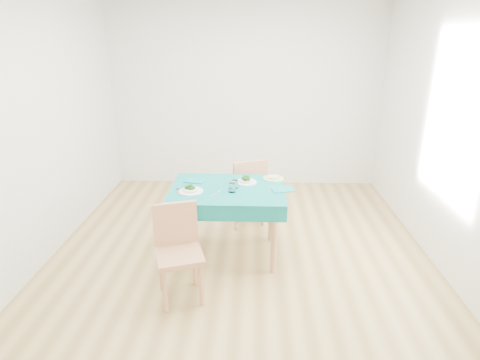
{
  "coord_description": "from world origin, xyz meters",
  "views": [
    {
      "loc": [
        0.14,
        -3.76,
        2.22
      ],
      "look_at": [
        0.0,
        0.0,
        0.85
      ],
      "focal_mm": 30.0,
      "sensor_mm": 36.0,
      "label": 1
    }
  ],
  "objects_px": {
    "table": "(228,222)",
    "chair_far": "(245,182)",
    "chair_near": "(179,250)",
    "bowl_far": "(246,180)",
    "bowl_near": "(191,188)",
    "side_plate": "(273,178)"
  },
  "relations": [
    {
      "from": "table",
      "to": "chair_near",
      "type": "height_order",
      "value": "chair_near"
    },
    {
      "from": "chair_near",
      "to": "chair_far",
      "type": "height_order",
      "value": "chair_far"
    },
    {
      "from": "chair_near",
      "to": "bowl_far",
      "type": "xyz_separation_m",
      "value": [
        0.55,
        0.94,
        0.31
      ]
    },
    {
      "from": "table",
      "to": "chair_far",
      "type": "relative_size",
      "value": 1.07
    },
    {
      "from": "chair_near",
      "to": "bowl_far",
      "type": "bearing_deg",
      "value": 41.26
    },
    {
      "from": "chair_near",
      "to": "bowl_near",
      "type": "bearing_deg",
      "value": 70.33
    },
    {
      "from": "bowl_near",
      "to": "chair_far",
      "type": "bearing_deg",
      "value": 61.01
    },
    {
      "from": "chair_near",
      "to": "bowl_near",
      "type": "relative_size",
      "value": 4.08
    },
    {
      "from": "bowl_far",
      "to": "chair_near",
      "type": "bearing_deg",
      "value": -120.58
    },
    {
      "from": "chair_far",
      "to": "bowl_near",
      "type": "xyz_separation_m",
      "value": [
        -0.51,
        -0.91,
        0.26
      ]
    },
    {
      "from": "chair_near",
      "to": "side_plate",
      "type": "relative_size",
      "value": 4.38
    },
    {
      "from": "side_plate",
      "to": "chair_near",
      "type": "bearing_deg",
      "value": -128.31
    },
    {
      "from": "bowl_far",
      "to": "side_plate",
      "type": "distance_m",
      "value": 0.32
    },
    {
      "from": "chair_far",
      "to": "bowl_near",
      "type": "height_order",
      "value": "chair_far"
    },
    {
      "from": "side_plate",
      "to": "bowl_far",
      "type": "bearing_deg",
      "value": -155.73
    },
    {
      "from": "bowl_near",
      "to": "table",
      "type": "bearing_deg",
      "value": 17.73
    },
    {
      "from": "bowl_near",
      "to": "bowl_far",
      "type": "xyz_separation_m",
      "value": [
        0.54,
        0.28,
        -0.0
      ]
    },
    {
      "from": "bowl_far",
      "to": "side_plate",
      "type": "height_order",
      "value": "bowl_far"
    },
    {
      "from": "bowl_far",
      "to": "side_plate",
      "type": "relative_size",
      "value": 1.01
    },
    {
      "from": "bowl_near",
      "to": "side_plate",
      "type": "relative_size",
      "value": 1.07
    },
    {
      "from": "table",
      "to": "bowl_far",
      "type": "height_order",
      "value": "bowl_far"
    },
    {
      "from": "table",
      "to": "chair_near",
      "type": "xyz_separation_m",
      "value": [
        -0.37,
        -0.77,
        0.11
      ]
    }
  ]
}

